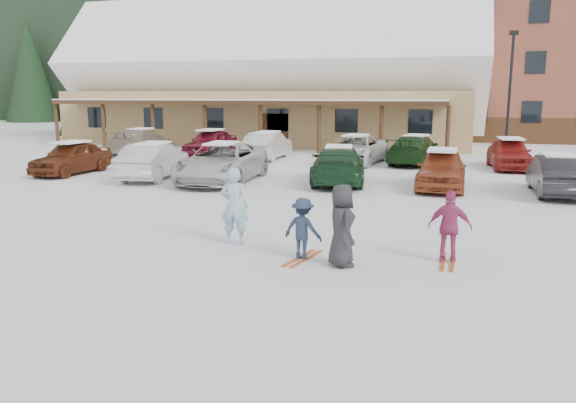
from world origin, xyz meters
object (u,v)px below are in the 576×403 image
(child_magenta, at_px, (450,227))
(parked_car_1, at_px, (154,161))
(parked_car_3, at_px, (338,165))
(parked_car_10, at_px, (355,149))
(day_lodge, at_px, (269,86))
(parked_car_4, at_px, (441,169))
(adult_skier, at_px, (234,206))
(parked_car_8, at_px, (210,143))
(parked_car_11, at_px, (415,150))
(toddler_red, at_px, (342,247))
(parked_car_12, at_px, (509,154))
(parked_car_5, at_px, (556,175))
(parked_car_0, at_px, (71,158))
(child_navy, at_px, (303,229))
(parked_car_9, at_px, (267,146))
(bystander_dark, at_px, (341,225))
(parked_car_2, at_px, (222,163))
(lamp_post, at_px, (510,86))
(parked_car_7, at_px, (141,142))

(child_magenta, relative_size, parked_car_1, 0.34)
(parked_car_3, relative_size, parked_car_10, 0.97)
(day_lodge, distance_m, parked_car_4, 22.14)
(adult_skier, relative_size, parked_car_8, 0.41)
(parked_car_1, height_order, parked_car_11, parked_car_1)
(toddler_red, relative_size, parked_car_4, 0.18)
(parked_car_4, relative_size, parked_car_12, 1.01)
(parked_car_5, relative_size, parked_car_12, 1.00)
(child_magenta, xyz_separation_m, parked_car_11, (-1.76, 16.64, -0.04))
(parked_car_8, bearing_deg, parked_car_0, -108.39)
(child_navy, relative_size, parked_car_10, 0.26)
(adult_skier, xyz_separation_m, parked_car_5, (8.25, 9.13, -0.21))
(parked_car_3, height_order, parked_car_12, parked_car_3)
(child_magenta, bearing_deg, parked_car_3, -64.33)
(parked_car_11, bearing_deg, parked_car_12, -179.48)
(parked_car_9, height_order, parked_car_12, parked_car_9)
(adult_skier, bearing_deg, toddler_red, 152.45)
(adult_skier, height_order, bystander_dark, adult_skier)
(parked_car_10, bearing_deg, parked_car_3, -79.15)
(parked_car_5, distance_m, parked_car_11, 9.04)
(parked_car_2, xyz_separation_m, parked_car_5, (12.18, 0.56, -0.08))
(parked_car_8, bearing_deg, parked_car_9, -4.48)
(toddler_red, relative_size, parked_car_11, 0.15)
(lamp_post, bearing_deg, child_navy, -103.85)
(parked_car_3, xyz_separation_m, parked_car_5, (7.70, -0.40, -0.03))
(child_navy, xyz_separation_m, parked_car_4, (2.59, 10.10, 0.06))
(child_magenta, bearing_deg, child_navy, 14.03)
(lamp_post, height_order, parked_car_7, lamp_post)
(toddler_red, height_order, parked_car_12, parked_car_12)
(lamp_post, relative_size, parked_car_2, 1.25)
(adult_skier, distance_m, parked_car_2, 9.43)
(toddler_red, height_order, parked_car_2, parked_car_2)
(day_lodge, relative_size, parked_car_11, 5.93)
(child_magenta, distance_m, parked_car_4, 9.48)
(parked_car_5, height_order, parked_car_11, parked_car_11)
(parked_car_7, relative_size, parked_car_11, 1.03)
(day_lodge, relative_size, child_navy, 22.17)
(adult_skier, relative_size, parked_car_4, 0.43)
(toddler_red, distance_m, parked_car_5, 11.52)
(parked_car_1, height_order, parked_car_4, parked_car_1)
(parked_car_1, distance_m, parked_car_3, 7.54)
(parked_car_10, bearing_deg, parked_car_5, -32.55)
(parked_car_0, bearing_deg, adult_skier, -36.43)
(parked_car_11, bearing_deg, parked_car_4, 109.86)
(child_magenta, relative_size, parked_car_2, 0.27)
(parked_car_3, bearing_deg, parked_car_7, -38.34)
(toddler_red, bearing_deg, parked_car_1, -65.18)
(bystander_dark, distance_m, parked_car_8, 20.86)
(parked_car_4, height_order, parked_car_8, parked_car_8)
(parked_car_9, bearing_deg, parked_car_4, 141.38)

